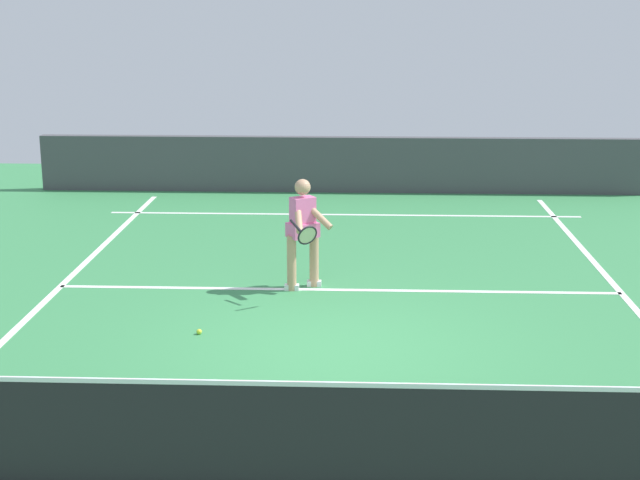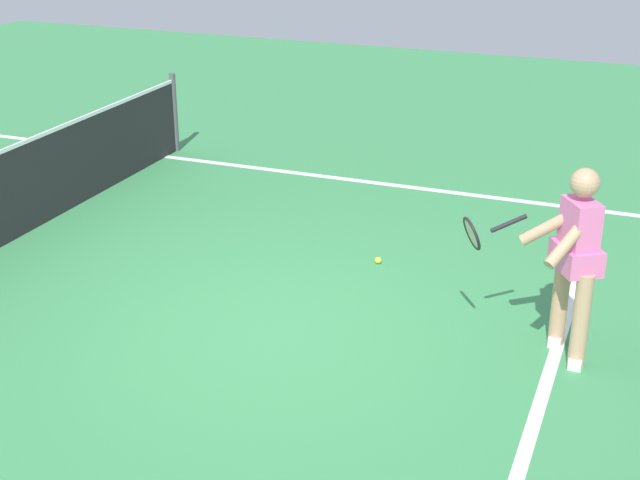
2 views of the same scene
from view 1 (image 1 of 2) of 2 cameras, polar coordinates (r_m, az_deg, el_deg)
The scene contains 8 objects.
ground_plane at distance 11.04m, azimuth 0.78°, elevation -6.52°, with size 24.64×24.64×0.00m, color #38844C.
court_back_wall at distance 19.77m, azimuth 1.57°, elevation 4.57°, with size 12.81×0.24×1.15m, color #47474C.
baseline_marking at distance 17.73m, azimuth 1.45°, elevation 1.54°, with size 8.81×0.10×0.01m, color white.
service_line_marking at distance 13.16m, azimuth 1.07°, elevation -3.01°, with size 7.81×0.10×0.01m, color white.
sideline_right_marking at distance 11.80m, azimuth -18.64°, elevation -5.88°, with size 0.10×16.95×0.01m, color white.
court_net at distance 7.81m, azimuth 0.07°, elevation -11.79°, with size 8.49×0.08×1.05m.
tennis_player at distance 13.00m, azimuth -1.01°, elevation 0.62°, with size 0.68×1.14×1.55m.
tennis_ball_near at distance 11.55m, azimuth -7.30°, elevation -5.50°, with size 0.07×0.07×0.07m, color #D1E533.
Camera 1 is at (-0.29, 10.31, 3.93)m, focal length 53.08 mm.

